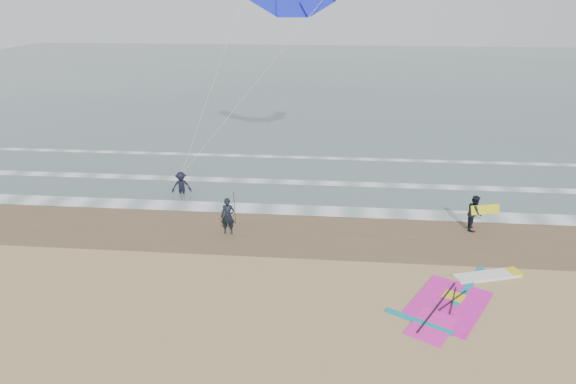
# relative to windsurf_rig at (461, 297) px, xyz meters

# --- Properties ---
(ground) EXTENTS (120.00, 120.00, 0.00)m
(ground) POSITION_rel_windsurf_rig_xyz_m (-4.54, -1.31, -0.03)
(ground) COLOR tan
(ground) RESTS_ON ground
(sea_water) EXTENTS (120.00, 80.00, 0.02)m
(sea_water) POSITION_rel_windsurf_rig_xyz_m (-4.54, 46.69, -0.02)
(sea_water) COLOR #47605E
(sea_water) RESTS_ON ground
(wet_sand_band) EXTENTS (120.00, 5.00, 0.01)m
(wet_sand_band) POSITION_rel_windsurf_rig_xyz_m (-4.54, 4.69, -0.03)
(wet_sand_band) COLOR brown
(wet_sand_band) RESTS_ON ground
(foam_waterline) EXTENTS (120.00, 9.15, 0.02)m
(foam_waterline) POSITION_rel_windsurf_rig_xyz_m (-4.54, 9.13, -0.00)
(foam_waterline) COLOR white
(foam_waterline) RESTS_ON ground
(windsurf_rig) EXTENTS (5.24, 4.96, 0.13)m
(windsurf_rig) POSITION_rel_windsurf_rig_xyz_m (0.00, 0.00, 0.00)
(windsurf_rig) COLOR white
(windsurf_rig) RESTS_ON ground
(person_standing) EXTENTS (0.60, 0.41, 1.60)m
(person_standing) POSITION_rel_windsurf_rig_xyz_m (-8.90, 4.18, 0.77)
(person_standing) COLOR black
(person_standing) RESTS_ON ground
(person_walking) EXTENTS (0.69, 0.83, 1.58)m
(person_walking) POSITION_rel_windsurf_rig_xyz_m (1.69, 5.56, 0.76)
(person_walking) COLOR black
(person_walking) RESTS_ON ground
(person_wading) EXTENTS (1.11, 0.78, 1.56)m
(person_wading) POSITION_rel_windsurf_rig_xyz_m (-12.20, 8.43, 0.75)
(person_wading) COLOR black
(person_wading) RESTS_ON ground
(held_pole) EXTENTS (0.17, 0.86, 1.82)m
(held_pole) POSITION_rel_windsurf_rig_xyz_m (-8.60, 4.18, 1.14)
(held_pole) COLOR black
(held_pole) RESTS_ON ground
(carried_kiteboard) EXTENTS (1.30, 0.51, 0.39)m
(carried_kiteboard) POSITION_rel_windsurf_rig_xyz_m (2.09, 5.46, 0.97)
(carried_kiteboard) COLOR yellow
(carried_kiteboard) RESTS_ON ground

